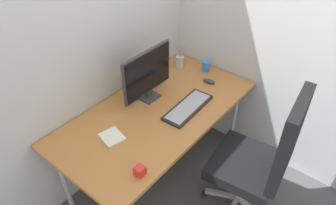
{
  "coord_description": "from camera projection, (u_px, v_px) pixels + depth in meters",
  "views": [
    {
      "loc": [
        -1.36,
        -1.2,
        2.22
      ],
      "look_at": [
        0.03,
        -0.08,
        0.84
      ],
      "focal_mm": 33.05,
      "sensor_mm": 36.0,
      "label": 1
    }
  ],
  "objects": [
    {
      "name": "ground_plane",
      "position": [
        159.0,
        173.0,
        2.79
      ],
      "size": [
        8.0,
        8.0,
        0.0
      ],
      "primitive_type": "plane",
      "color": "#4C4C51"
    },
    {
      "name": "wall_side_right",
      "position": [
        251.0,
        0.0,
        2.34
      ],
      "size": [
        0.04,
        2.43,
        2.8
      ],
      "primitive_type": "cube",
      "color": "silver",
      "rests_on": "ground_plane"
    },
    {
      "name": "keyboard",
      "position": [
        188.0,
        107.0,
        2.35
      ],
      "size": [
        0.47,
        0.19,
        0.02
      ],
      "color": "black",
      "rests_on": "desk"
    },
    {
      "name": "monitor",
      "position": [
        148.0,
        73.0,
        2.34
      ],
      "size": [
        0.5,
        0.12,
        0.41
      ],
      "color": "#333338",
      "rests_on": "desk"
    },
    {
      "name": "desk",
      "position": [
        158.0,
        116.0,
        2.37
      ],
      "size": [
        1.63,
        0.82,
        0.74
      ],
      "color": "#B27038",
      "rests_on": "ground_plane"
    },
    {
      "name": "pen_holder",
      "position": [
        180.0,
        61.0,
        2.81
      ],
      "size": [
        0.07,
        0.07,
        0.19
      ],
      "color": "#B2B5BA",
      "rests_on": "desk"
    },
    {
      "name": "coffee_mug",
      "position": [
        206.0,
        66.0,
        2.76
      ],
      "size": [
        0.11,
        0.07,
        0.09
      ],
      "color": "#337FD8",
      "rests_on": "desk"
    },
    {
      "name": "office_chair",
      "position": [
        263.0,
        157.0,
        2.14
      ],
      "size": [
        0.57,
        0.56,
        1.15
      ],
      "color": "black",
      "rests_on": "ground_plane"
    },
    {
      "name": "desk_clamp_accessory",
      "position": [
        140.0,
        171.0,
        1.84
      ],
      "size": [
        0.06,
        0.06,
        0.06
      ],
      "primitive_type": "cube",
      "color": "red",
      "rests_on": "desk"
    },
    {
      "name": "mouse",
      "position": [
        209.0,
        81.0,
        2.63
      ],
      "size": [
        0.07,
        0.11,
        0.03
      ],
      "primitive_type": "ellipsoid",
      "rotation": [
        0.0,
        0.0,
        0.14
      ],
      "color": "#333338",
      "rests_on": "desk"
    },
    {
      "name": "notebook",
      "position": [
        112.0,
        137.0,
        2.1
      ],
      "size": [
        0.17,
        0.18,
        0.02
      ],
      "primitive_type": "cube",
      "rotation": [
        0.0,
        0.0,
        -0.23
      ],
      "color": "silver",
      "rests_on": "desk"
    },
    {
      "name": "wall_back",
      "position": [
        108.0,
        12.0,
        2.16
      ],
      "size": [
        3.24,
        0.04,
        2.8
      ],
      "primitive_type": "cube",
      "color": "silver",
      "rests_on": "ground_plane"
    }
  ]
}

